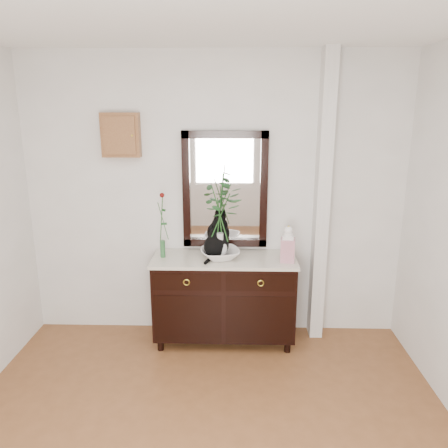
{
  "coord_description": "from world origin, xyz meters",
  "views": [
    {
      "loc": [
        0.2,
        -2.08,
        2.2
      ],
      "look_at": [
        0.1,
        1.63,
        1.2
      ],
      "focal_mm": 35.0,
      "sensor_mm": 36.0,
      "label": 1
    }
  ],
  "objects_px": {
    "sideboard": "(224,295)",
    "ginger_jar": "(288,243)",
    "lotus_bowl": "(220,254)",
    "cat": "(216,238)"
  },
  "relations": [
    {
      "from": "sideboard",
      "to": "lotus_bowl",
      "type": "bearing_deg",
      "value": -154.43
    },
    {
      "from": "ginger_jar",
      "to": "lotus_bowl",
      "type": "bearing_deg",
      "value": 174.21
    },
    {
      "from": "sideboard",
      "to": "ginger_jar",
      "type": "bearing_deg",
      "value": -7.97
    },
    {
      "from": "cat",
      "to": "sideboard",
      "type": "bearing_deg",
      "value": -3.94
    },
    {
      "from": "lotus_bowl",
      "to": "ginger_jar",
      "type": "bearing_deg",
      "value": -5.79
    },
    {
      "from": "cat",
      "to": "lotus_bowl",
      "type": "height_order",
      "value": "cat"
    },
    {
      "from": "sideboard",
      "to": "lotus_bowl",
      "type": "relative_size",
      "value": 3.75
    },
    {
      "from": "sideboard",
      "to": "ginger_jar",
      "type": "height_order",
      "value": "ginger_jar"
    },
    {
      "from": "lotus_bowl",
      "to": "ginger_jar",
      "type": "distance_m",
      "value": 0.62
    },
    {
      "from": "cat",
      "to": "ginger_jar",
      "type": "bearing_deg",
      "value": 8.36
    }
  ]
}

